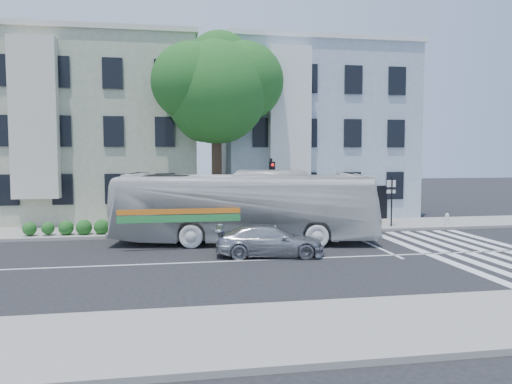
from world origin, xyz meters
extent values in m
plane|color=black|center=(0.00, 0.00, 0.00)|extent=(120.00, 120.00, 0.00)
cube|color=gray|center=(0.00, 8.00, 0.07)|extent=(80.00, 4.00, 0.15)
cube|color=gray|center=(0.00, -8.00, 0.07)|extent=(80.00, 4.00, 0.15)
cube|color=gray|center=(-7.00, 15.00, 5.50)|extent=(12.00, 10.00, 11.00)
cube|color=#92A2AE|center=(7.00, 15.00, 5.50)|extent=(12.00, 10.00, 11.00)
cylinder|color=#2D2116|center=(0.00, 8.50, 2.60)|extent=(0.56, 0.56, 5.20)
sphere|color=#143F17|center=(0.00, 8.50, 7.50)|extent=(5.60, 5.60, 5.60)
sphere|color=#143F17|center=(1.60, 8.90, 8.20)|extent=(4.40, 4.40, 4.40)
sphere|color=#143F17|center=(-1.40, 8.20, 8.00)|extent=(4.20, 4.20, 4.20)
sphere|color=#143F17|center=(0.30, 9.70, 9.20)|extent=(3.80, 3.80, 3.80)
sphere|color=#143F17|center=(-0.60, 9.10, 6.50)|extent=(3.40, 3.40, 3.40)
imported|color=silver|center=(0.86, 3.87, 1.70)|extent=(4.82, 12.47, 3.39)
imported|color=#A9ABB0|center=(1.40, 0.71, 0.64)|extent=(2.36, 4.59, 1.27)
cylinder|color=black|center=(2.55, 6.05, 1.96)|extent=(0.13, 0.13, 3.93)
cube|color=black|center=(2.55, 5.80, 3.37)|extent=(0.28, 0.23, 0.79)
sphere|color=red|center=(2.55, 5.67, 3.60)|extent=(0.15, 0.15, 0.15)
cylinder|color=white|center=(2.55, 5.90, 2.43)|extent=(0.41, 0.07, 0.41)
cylinder|color=silver|center=(12.93, 6.85, 0.41)|extent=(0.21, 0.21, 0.53)
sphere|color=silver|center=(12.93, 6.85, 0.71)|extent=(0.19, 0.19, 0.19)
cylinder|color=silver|center=(12.93, 6.85, 0.49)|extent=(0.37, 0.17, 0.12)
cylinder|color=black|center=(9.53, 6.80, 1.52)|extent=(0.08, 0.08, 2.75)
cube|color=white|center=(9.53, 6.90, 2.51)|extent=(0.50, 0.08, 0.38)
cube|color=white|center=(9.53, 6.90, 2.07)|extent=(0.50, 0.08, 0.20)
camera|label=1|loc=(-2.61, -18.93, 4.15)|focal=35.00mm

